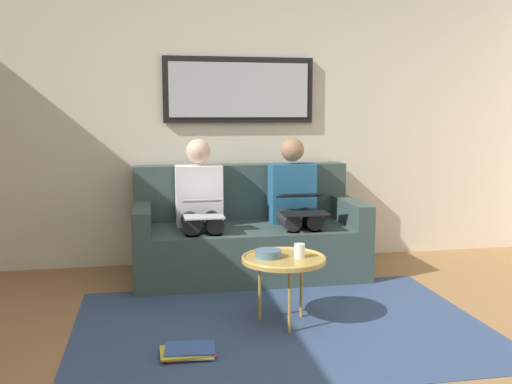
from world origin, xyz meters
name	(u,v)px	position (x,y,z in m)	size (l,w,h in m)	color
wall_rear	(238,118)	(0.00, -2.60, 1.30)	(6.00, 0.12, 2.60)	beige
area_rug	(281,326)	(0.00, -0.85, 0.00)	(2.60, 1.80, 0.01)	#33476B
couch	(247,236)	(0.00, -2.12, 0.31)	(1.87, 0.90, 0.90)	#384C47
framed_mirror	(239,90)	(0.00, -2.51, 1.55)	(1.34, 0.05, 0.58)	black
coffee_table	(284,260)	(-0.03, -0.90, 0.42)	(0.54, 0.54, 0.45)	tan
cup	(299,251)	(-0.13, -0.89, 0.48)	(0.07, 0.07, 0.09)	silver
bowl	(268,254)	(0.07, -0.93, 0.46)	(0.17, 0.17, 0.05)	slate
person_left	(295,202)	(-0.40, -2.05, 0.61)	(0.38, 0.58, 1.14)	#235B84
laptop_black	(302,203)	(-0.40, -1.81, 0.63)	(0.36, 0.38, 0.16)	black
person_right	(200,205)	(0.40, -2.05, 0.61)	(0.38, 0.58, 1.14)	silver
laptop_silver	(203,208)	(0.40, -1.80, 0.63)	(0.30, 0.33, 0.14)	silver
magazine_stack	(189,351)	(0.61, -0.52, 0.03)	(0.32, 0.24, 0.04)	red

